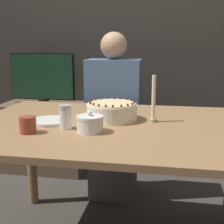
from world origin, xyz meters
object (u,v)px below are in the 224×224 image
cake (112,111)px  candle (153,104)px  tv_monitor (43,78)px  sugar_bowl (90,124)px  sugar_shaker (66,117)px  person_man_blue_shirt (114,127)px

cake → candle: 0.23m
tv_monitor → cake: bearing=-51.5°
sugar_bowl → tv_monitor: tv_monitor is taller
sugar_shaker → sugar_bowl: bearing=-15.7°
tv_monitor → person_man_blue_shirt: bearing=-28.6°
sugar_bowl → sugar_shaker: bearing=164.3°
person_man_blue_shirt → tv_monitor: 0.89m
sugar_bowl → candle: size_ratio=0.52×
sugar_bowl → candle: 0.38m
sugar_shaker → tv_monitor: bearing=117.0°
candle → person_man_blue_shirt: (-0.33, 0.66, -0.32)m
sugar_bowl → tv_monitor: (-0.78, 1.31, 0.06)m
person_man_blue_shirt → tv_monitor: (-0.73, 0.40, 0.32)m
sugar_shaker → candle: candle is taller
cake → tv_monitor: size_ratio=0.45×
sugar_shaker → person_man_blue_shirt: (0.08, 0.87, -0.28)m
person_man_blue_shirt → tv_monitor: person_man_blue_shirt is taller
candle → tv_monitor: size_ratio=0.41×
candle → tv_monitor: (-1.06, 1.06, 0.00)m
candle → cake: bearing=178.3°
sugar_shaker → person_man_blue_shirt: size_ratio=0.09×
sugar_bowl → candle: bearing=41.7°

